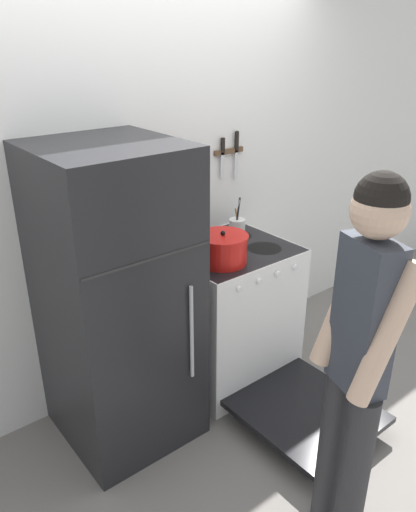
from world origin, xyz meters
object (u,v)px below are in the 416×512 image
object	(u,v)px
refrigerator	(117,301)
person	(358,356)
tea_kettle	(196,236)
utensil_jar	(237,226)
dutch_oven_pot	(223,249)
stove_range	(232,315)

from	to	relation	value
refrigerator	person	bearing A→B (deg)	-71.95
refrigerator	person	size ratio (longest dim) A/B	0.97
tea_kettle	utensil_jar	distance (m)	0.35
tea_kettle	person	distance (m)	1.40
tea_kettle	utensil_jar	xyz separation A→B (m)	(0.35, 0.01, -0.02)
refrigerator	dutch_oven_pot	distance (m)	0.67
stove_range	person	xyz separation A→B (m)	(-0.41, -1.21, 0.53)
stove_range	utensil_jar	xyz separation A→B (m)	(0.19, 0.18, 0.52)
refrigerator	tea_kettle	bearing A→B (deg)	13.48
dutch_oven_pot	tea_kettle	world-z (taller)	tea_kettle
person	dutch_oven_pot	bearing A→B (deg)	6.03
refrigerator	utensil_jar	world-z (taller)	refrigerator
stove_range	person	size ratio (longest dim) A/B	0.82
utensil_jar	person	xyz separation A→B (m)	(-0.60, -1.39, 0.00)
utensil_jar	dutch_oven_pot	bearing A→B (deg)	-142.38
stove_range	tea_kettle	distance (m)	0.59
refrigerator	dutch_oven_pot	size ratio (longest dim) A/B	5.00
refrigerator	dutch_oven_pot	xyz separation A→B (m)	(0.64, -0.11, 0.17)
stove_range	refrigerator	bearing A→B (deg)	178.78
tea_kettle	refrigerator	bearing A→B (deg)	-166.52
stove_range	utensil_jar	distance (m)	0.59
refrigerator	tea_kettle	xyz separation A→B (m)	(0.65, 0.16, 0.16)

